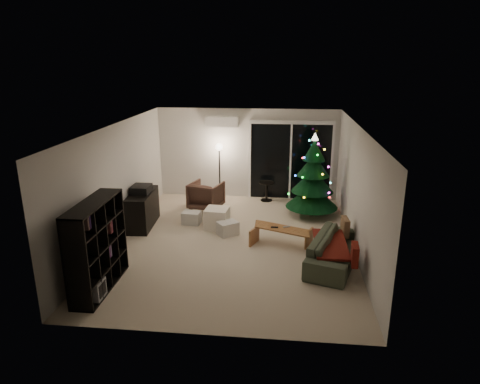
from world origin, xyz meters
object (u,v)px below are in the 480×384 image
object	(u,v)px
christmas_tree	(313,175)
media_cabinet	(143,209)
bookshelf	(86,246)
armchair	(206,196)
sofa	(335,250)
coffee_table	(281,236)

from	to	relation	value
christmas_tree	media_cabinet	bearing A→B (deg)	-164.51
bookshelf	armchair	world-z (taller)	bookshelf
bookshelf	christmas_tree	xyz separation A→B (m)	(3.99, 3.98, 0.27)
bookshelf	media_cabinet	size ratio (longest dim) A/B	1.20
sofa	coffee_table	bearing A→B (deg)	71.88
media_cabinet	christmas_tree	bearing A→B (deg)	12.11
sofa	armchair	bearing A→B (deg)	64.99
media_cabinet	christmas_tree	world-z (taller)	christmas_tree
media_cabinet	christmas_tree	distance (m)	4.19
christmas_tree	bookshelf	bearing A→B (deg)	-135.07
media_cabinet	christmas_tree	xyz separation A→B (m)	(3.99, 1.11, 0.64)
bookshelf	coffee_table	world-z (taller)	bookshelf
media_cabinet	coffee_table	world-z (taller)	media_cabinet
sofa	bookshelf	bearing A→B (deg)	125.76
media_cabinet	coffee_table	distance (m)	3.36
coffee_table	bookshelf	bearing A→B (deg)	-124.81
bookshelf	christmas_tree	size ratio (longest dim) A/B	0.74
bookshelf	coffee_table	bearing A→B (deg)	39.58
media_cabinet	christmas_tree	size ratio (longest dim) A/B	0.62
media_cabinet	coffee_table	bearing A→B (deg)	-16.57
bookshelf	coffee_table	xyz separation A→B (m)	(3.27, 2.11, -0.59)
coffee_table	sofa	bearing A→B (deg)	-14.23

